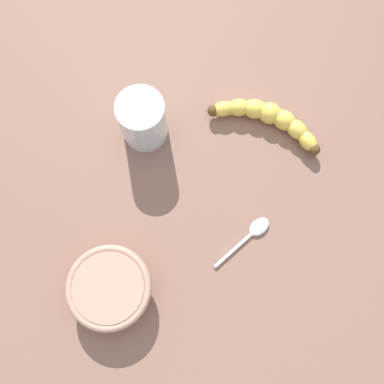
{
  "coord_description": "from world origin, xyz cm",
  "views": [
    {
      "loc": [
        3.71,
        -19.7,
        72.99
      ],
      "look_at": [
        3.2,
        -2.25,
        5.0
      ],
      "focal_mm": 42.1,
      "sensor_mm": 36.0,
      "label": 1
    }
  ],
  "objects_px": {
    "ceramic_bowl": "(110,288)",
    "teaspoon": "(256,230)",
    "smoothie_glass": "(143,121)",
    "banana": "(268,118)"
  },
  "relations": [
    {
      "from": "ceramic_bowl",
      "to": "teaspoon",
      "type": "bearing_deg",
      "value": 24.13
    },
    {
      "from": "banana",
      "to": "ceramic_bowl",
      "type": "xyz_separation_m",
      "value": [
        -0.24,
        -0.28,
        0.01
      ]
    },
    {
      "from": "ceramic_bowl",
      "to": "teaspoon",
      "type": "height_order",
      "value": "ceramic_bowl"
    },
    {
      "from": "smoothie_glass",
      "to": "teaspoon",
      "type": "distance_m",
      "value": 0.25
    },
    {
      "from": "smoothie_glass",
      "to": "ceramic_bowl",
      "type": "xyz_separation_m",
      "value": [
        -0.03,
        -0.26,
        -0.02
      ]
    },
    {
      "from": "smoothie_glass",
      "to": "teaspoon",
      "type": "height_order",
      "value": "smoothie_glass"
    },
    {
      "from": "ceramic_bowl",
      "to": "teaspoon",
      "type": "distance_m",
      "value": 0.24
    },
    {
      "from": "teaspoon",
      "to": "banana",
      "type": "bearing_deg",
      "value": 41.21
    },
    {
      "from": "ceramic_bowl",
      "to": "teaspoon",
      "type": "xyz_separation_m",
      "value": [
        0.22,
        0.1,
        -0.03
      ]
    },
    {
      "from": "ceramic_bowl",
      "to": "teaspoon",
      "type": "relative_size",
      "value": 1.35
    }
  ]
}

